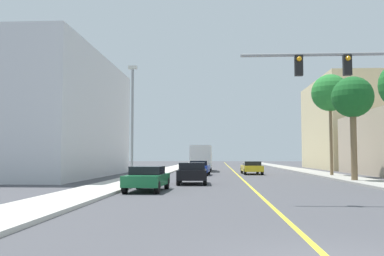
% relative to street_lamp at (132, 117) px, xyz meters
% --- Properties ---
extents(ground, '(192.00, 192.00, 0.00)m').
position_rel_street_lamp_xyz_m(ground, '(7.43, 22.52, -4.33)').
color(ground, '#47474C').
extents(sidewalk_left, '(2.73, 168.00, 0.15)m').
position_rel_street_lamp_xyz_m(sidewalk_left, '(-0.87, 22.52, -4.25)').
color(sidewalk_left, beige).
rests_on(sidewalk_left, ground).
extents(sidewalk_right, '(2.73, 168.00, 0.15)m').
position_rel_street_lamp_xyz_m(sidewalk_right, '(15.73, 22.52, -4.25)').
color(sidewalk_right, '#9E9B93').
rests_on(sidewalk_right, ground).
extents(lane_marking_center, '(0.16, 144.00, 0.01)m').
position_rel_street_lamp_xyz_m(lane_marking_center, '(7.43, 22.52, -4.33)').
color(lane_marking_center, yellow).
rests_on(lane_marking_center, ground).
extents(building_left_near, '(11.41, 21.20, 10.76)m').
position_rel_street_lamp_xyz_m(building_left_near, '(-10.34, 10.66, 1.05)').
color(building_left_near, silver).
rests_on(building_left_near, ground).
extents(building_right_far, '(10.03, 19.13, 12.56)m').
position_rel_street_lamp_xyz_m(building_right_far, '(24.50, 34.96, 1.95)').
color(building_right_far, beige).
rests_on(building_right_far, ground).
extents(street_lamp, '(0.56, 0.28, 7.52)m').
position_rel_street_lamp_xyz_m(street_lamp, '(0.00, 0.00, 0.00)').
color(street_lamp, gray).
rests_on(street_lamp, sidewalk_left).
extents(palm_mid, '(2.93, 2.93, 7.39)m').
position_rel_street_lamp_xyz_m(palm_mid, '(15.12, 3.93, 1.61)').
color(palm_mid, brown).
rests_on(palm_mid, sidewalk_right).
extents(palm_far, '(3.33, 3.33, 9.06)m').
position_rel_street_lamp_xyz_m(palm_far, '(15.64, 11.80, 3.15)').
color(palm_far, brown).
rests_on(palm_far, sidewalk_right).
extents(car_green, '(1.97, 4.23, 1.31)m').
position_rel_street_lamp_xyz_m(car_green, '(1.72, -4.40, -3.64)').
color(car_green, '#196638').
rests_on(car_green, ground).
extents(car_yellow, '(2.01, 4.63, 1.31)m').
position_rel_street_lamp_xyz_m(car_yellow, '(8.91, 16.44, -3.64)').
color(car_yellow, gold).
rests_on(car_yellow, ground).
extents(car_blue, '(2.03, 4.19, 1.39)m').
position_rel_street_lamp_xyz_m(car_blue, '(3.73, 13.93, -3.61)').
color(car_blue, '#1E389E').
rests_on(car_blue, ground).
extents(car_black, '(2.05, 4.01, 1.42)m').
position_rel_street_lamp_xyz_m(car_black, '(3.76, 1.33, -3.58)').
color(car_black, black).
rests_on(car_black, ground).
extents(delivery_truck, '(2.41, 8.56, 3.08)m').
position_rel_street_lamp_xyz_m(delivery_truck, '(3.54, 24.54, -2.69)').
color(delivery_truck, silver).
rests_on(delivery_truck, ground).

